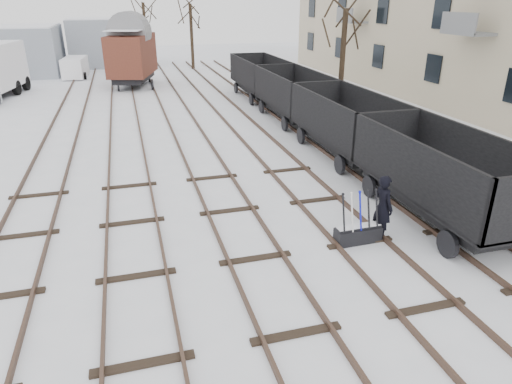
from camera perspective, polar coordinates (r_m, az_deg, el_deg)
The scene contains 14 objects.
ground at distance 11.94m, azimuth -0.08°, elevation -8.41°, with size 120.00×120.00×0.00m, color white.
tracks at distance 24.43m, azimuth -8.96°, elevation 8.16°, with size 13.90×52.00×0.16m.
shed_right at distance 49.97m, azimuth -18.12°, elevation 17.41°, with size 7.00×6.00×4.50m.
ground_frame at distance 12.90m, azimuth 12.62°, elevation -5.03°, with size 1.31×0.45×1.49m.
worker at distance 13.05m, azimuth 15.57°, elevation -1.84°, with size 0.68×0.45×1.86m, color black.
freight_wagon_a at distance 14.73m, azimuth 22.05°, elevation 0.49°, with size 2.57×6.43×2.62m.
freight_wagon_b at distance 19.85m, azimuth 11.06°, elevation 7.34°, with size 2.57×6.43×2.62m.
freight_wagon_c at distance 25.55m, azimuth 4.62°, elevation 11.16°, with size 2.57×6.43×2.62m.
freight_wagon_d at distance 31.52m, azimuth 0.50°, elevation 13.50°, with size 2.57×6.43×2.62m.
box_van_wagon at distance 36.80m, azimuth -15.27°, elevation 16.37°, with size 4.24×6.05×4.19m.
panel_van at distance 42.75m, azimuth -21.67°, elevation 14.30°, with size 2.01×3.95×1.68m.
tree_near at distance 27.24m, azimuth 10.72°, elevation 15.59°, with size 0.30×0.30×5.75m, color black.
tree_far_left at distance 50.99m, azimuth -13.64°, elevation 18.74°, with size 0.30×0.30×5.86m, color black.
tree_far_right at distance 45.45m, azimuth -8.04°, elevation 18.64°, with size 0.30×0.30×5.80m, color black.
Camera 1 is at (-2.78, -9.80, 6.23)m, focal length 32.00 mm.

